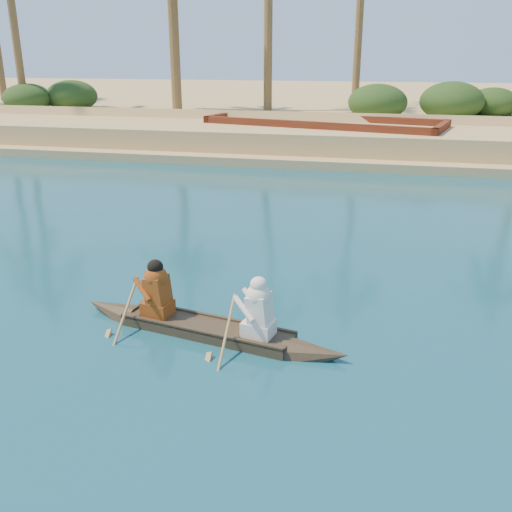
# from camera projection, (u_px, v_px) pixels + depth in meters

# --- Properties ---
(sandy_embankment) EXTENTS (150.00, 51.00, 1.50)m
(sandy_embankment) POSITION_uv_depth(u_px,v_px,m) (379.00, 107.00, 46.07)
(sandy_embankment) COLOR tan
(sandy_embankment) RESTS_ON ground
(shrub_cluster) EXTENTS (100.00, 6.00, 2.40)m
(shrub_cluster) POSITION_uv_depth(u_px,v_px,m) (371.00, 118.00, 31.73)
(shrub_cluster) COLOR #264017
(shrub_cluster) RESTS_ON ground
(canoe) EXTENTS (5.14, 1.63, 1.41)m
(canoe) POSITION_uv_depth(u_px,v_px,m) (206.00, 320.00, 9.86)
(canoe) COLOR #3E3022
(canoe) RESTS_ON ground
(barge_mid) EXTENTS (12.05, 6.25, 1.91)m
(barge_mid) POSITION_uv_depth(u_px,v_px,m) (323.00, 138.00, 28.24)
(barge_mid) COLOR #612714
(barge_mid) RESTS_ON ground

